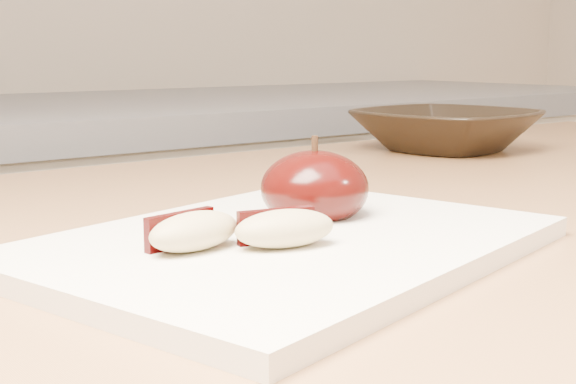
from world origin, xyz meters
TOP-DOWN VIEW (x-y plane):
  - cutting_board at (-0.09, 0.41)m, footprint 0.34×0.28m
  - apple_half at (-0.05, 0.45)m, footprint 0.09×0.09m
  - apple_wedge_a at (-0.16, 0.42)m, footprint 0.06×0.04m
  - apple_wedge_b at (-0.11, 0.39)m, footprint 0.06×0.04m
  - bowl at (0.35, 0.68)m, footprint 0.22×0.22m

SIDE VIEW (x-z plane):
  - cutting_board at x=-0.09m, z-range 0.90..0.91m
  - apple_wedge_a at x=-0.16m, z-range 0.91..0.93m
  - apple_wedge_b at x=-0.11m, z-range 0.91..0.93m
  - bowl at x=0.35m, z-range 0.90..0.95m
  - apple_half at x=-0.05m, z-range 0.90..0.96m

